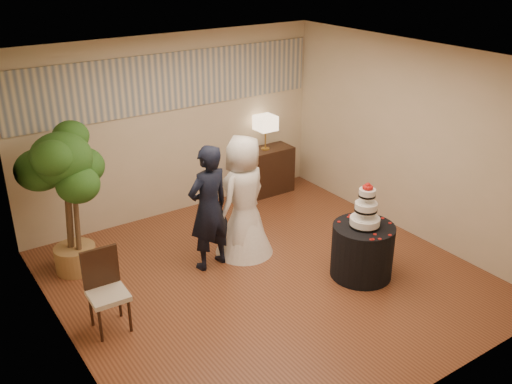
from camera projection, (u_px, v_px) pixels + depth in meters
floor at (267, 278)px, 7.39m from camera, size 5.00×5.00×0.00m
ceiling at (269, 61)px, 6.26m from camera, size 5.00×5.00×0.00m
wall_back at (174, 127)px, 8.72m from camera, size 5.00×0.06×2.80m
wall_front at (434, 270)px, 4.93m from camera, size 5.00×0.06×2.80m
wall_left at (58, 234)px, 5.54m from camera, size 0.06×5.00×2.80m
wall_right at (411, 141)px, 8.11m from camera, size 0.06×5.00×2.80m
mural_border at (171, 82)px, 8.42m from camera, size 4.90×0.02×0.85m
groom at (209, 208)px, 7.34m from camera, size 0.68×0.50×1.71m
bride at (244, 196)px, 7.68m from camera, size 1.06×1.04×1.70m
cake_table at (362, 251)px, 7.32m from camera, size 1.05×1.05×0.71m
wedding_cake at (366, 205)px, 7.06m from camera, size 0.39×0.39×0.59m
console at (265, 171)px, 9.73m from camera, size 0.96×0.43×0.80m
table_lamp at (265, 133)px, 9.45m from camera, size 0.31×0.31×0.58m
ficus_tree at (67, 201)px, 7.18m from camera, size 1.34×1.34×2.01m
side_chair at (108, 293)px, 6.25m from camera, size 0.45×0.47×0.94m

